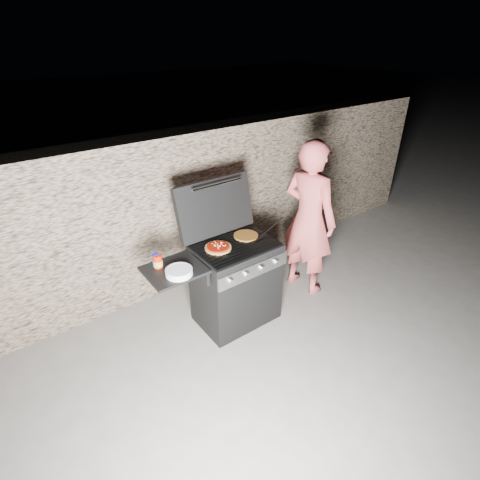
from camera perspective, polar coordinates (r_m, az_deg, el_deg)
ground at (r=4.16m, az=-0.57°, el=-11.66°), size 50.00×50.00×0.00m
stone_wall at (r=4.43m, az=-8.63°, el=4.67°), size 8.00×0.35×1.80m
gas_grill at (r=3.76m, az=-3.72°, el=-7.91°), size 1.34×0.79×0.91m
pizza_topped at (r=3.57m, az=-3.35°, el=-1.09°), size 0.26×0.26×0.03m
pizza_plain at (r=3.77m, az=0.90°, el=0.69°), size 0.31×0.31×0.01m
sauce_jar at (r=3.36m, az=-12.42°, el=-3.16°), size 0.10×0.10×0.13m
blue_carton at (r=3.37m, az=-12.63°, el=-3.05°), size 0.06×0.04×0.13m
plate_stack at (r=3.24m, az=-9.28°, el=-4.82°), size 0.28×0.28×0.05m
person at (r=4.22m, az=10.43°, el=3.13°), size 0.53×0.72×1.79m
tongs at (r=3.83m, az=4.50°, el=1.73°), size 0.45×0.13×0.09m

